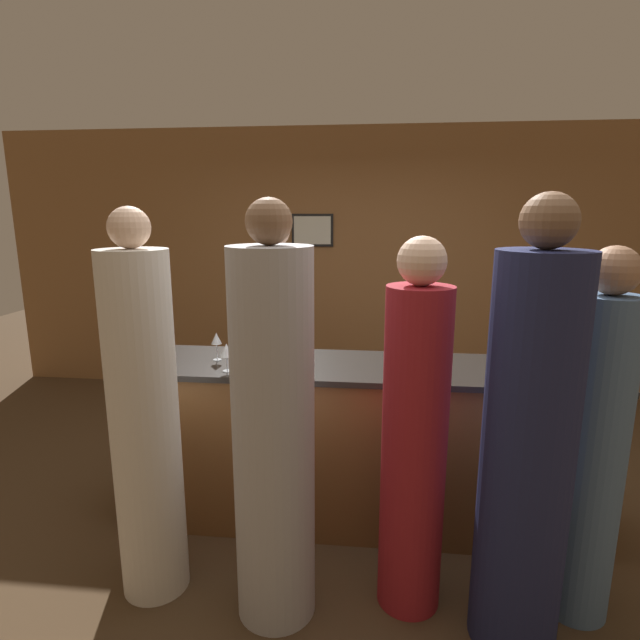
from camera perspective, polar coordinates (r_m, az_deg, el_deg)
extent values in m
plane|color=#4C3823|center=(3.48, 4.45, -21.57)|extent=(14.00, 14.00, 0.00)
cube|color=olive|center=(5.37, 5.59, 6.43)|extent=(8.00, 0.06, 2.80)
cube|color=black|center=(5.34, -0.88, 10.22)|extent=(0.44, 0.02, 0.34)
cube|color=silver|center=(5.33, -0.89, 10.22)|extent=(0.39, 0.00, 0.29)
cube|color=brown|center=(3.23, 4.60, -14.20)|extent=(2.80, 0.59, 1.00)
cube|color=black|center=(3.04, 4.77, -5.45)|extent=(2.86, 0.65, 0.04)
cylinder|color=#B2B2B7|center=(3.82, -4.95, -4.42)|extent=(0.36, 0.36, 1.69)
sphere|color=beige|center=(3.67, -5.23, 10.07)|extent=(0.23, 0.23, 0.23)
cylinder|color=maroon|center=(2.51, 10.66, -14.74)|extent=(0.31, 0.31, 1.62)
sphere|color=beige|center=(2.25, 11.58, 6.63)|extent=(0.22, 0.22, 0.22)
cylinder|color=#B2B2B7|center=(2.39, -5.33, -13.58)|extent=(0.38, 0.38, 1.80)
sphere|color=brown|center=(2.15, -5.86, 11.15)|extent=(0.20, 0.20, 0.20)
cylinder|color=#4C6B93|center=(2.73, 28.54, -14.10)|extent=(0.30, 0.30, 1.58)
sphere|color=#A37556|center=(2.50, 30.63, 4.89)|extent=(0.22, 0.22, 0.22)
cylinder|color=silver|center=(2.67, -19.35, -11.67)|extent=(0.33, 0.33, 1.77)
sphere|color=beige|center=(2.46, -20.98, 9.84)|extent=(0.19, 0.19, 0.19)
cylinder|color=#1E234C|center=(2.40, 22.53, -14.42)|extent=(0.39, 0.39, 1.79)
sphere|color=brown|center=(2.17, 24.72, 10.27)|extent=(0.22, 0.22, 0.22)
cylinder|color=black|center=(3.25, -9.57, -2.23)|extent=(0.07, 0.07, 0.20)
cylinder|color=black|center=(3.21, -9.66, 0.31)|extent=(0.03, 0.03, 0.09)
cylinder|color=silver|center=(3.28, 24.58, -3.35)|extent=(0.18, 0.18, 0.17)
cylinder|color=silver|center=(3.06, 29.17, -6.50)|extent=(0.05, 0.05, 0.00)
cylinder|color=silver|center=(3.05, 29.25, -5.71)|extent=(0.01, 0.01, 0.08)
cone|color=silver|center=(3.03, 29.41, -4.29)|extent=(0.08, 0.08, 0.07)
cylinder|color=silver|center=(2.95, -10.54, -5.75)|extent=(0.05, 0.05, 0.00)
cylinder|color=silver|center=(2.94, -10.58, -4.89)|extent=(0.01, 0.01, 0.09)
cone|color=silver|center=(2.92, -10.64, -3.37)|extent=(0.08, 0.08, 0.07)
cylinder|color=silver|center=(3.09, 22.35, -5.67)|extent=(0.05, 0.05, 0.00)
cylinder|color=silver|center=(3.08, 22.42, -4.81)|extent=(0.01, 0.01, 0.09)
cone|color=silver|center=(3.05, 22.55, -3.30)|extent=(0.07, 0.07, 0.08)
cylinder|color=silver|center=(3.18, -11.68, -4.50)|extent=(0.05, 0.05, 0.00)
cylinder|color=silver|center=(3.16, -11.72, -3.58)|extent=(0.01, 0.01, 0.10)
cone|color=silver|center=(3.14, -11.78, -2.08)|extent=(0.06, 0.06, 0.07)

